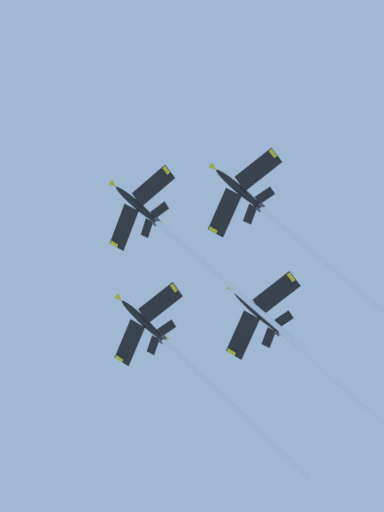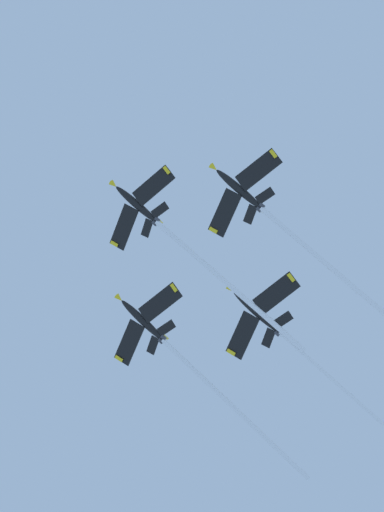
% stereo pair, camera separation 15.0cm
% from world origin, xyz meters
% --- Properties ---
extents(jet_lead, '(46.06, 19.74, 26.52)m').
position_xyz_m(jet_lead, '(-18.21, 11.65, 162.96)').
color(jet_lead, black).
extents(jet_left_wing, '(42.71, 19.63, 23.66)m').
position_xyz_m(jet_left_wing, '(-3.26, -1.11, 156.40)').
color(jet_left_wing, black).
extents(jet_right_wing, '(45.64, 19.66, 25.15)m').
position_xyz_m(jet_right_wing, '(-8.96, 30.99, 154.90)').
color(jet_right_wing, black).
extents(jet_slot, '(45.60, 19.69, 25.55)m').
position_xyz_m(jet_slot, '(6.90, 17.29, 149.56)').
color(jet_slot, black).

